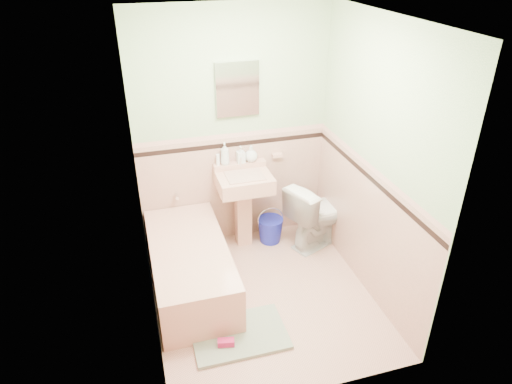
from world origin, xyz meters
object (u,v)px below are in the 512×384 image
object	(u,v)px
medicine_cabinet	(237,89)
soap_bottle_left	(225,154)
soap_bottle_mid	(241,154)
bathtub	(190,268)
shoe	(226,342)
soap_bottle_right	(251,154)
toilet	(319,213)
bucket	(270,230)
sink	(245,211)

from	to	relation	value
medicine_cabinet	soap_bottle_left	world-z (taller)	medicine_cabinet
soap_bottle_left	soap_bottle_mid	distance (m)	0.17
bathtub	soap_bottle_mid	world-z (taller)	soap_bottle_mid
soap_bottle_left	shoe	size ratio (longest dim) A/B	1.73
medicine_cabinet	soap_bottle_left	distance (m)	0.67
soap_bottle_right	toilet	size ratio (longest dim) A/B	0.23
soap_bottle_mid	bucket	distance (m)	0.94
soap_bottle_mid	toilet	world-z (taller)	soap_bottle_mid
medicine_cabinet	bucket	size ratio (longest dim) A/B	1.91
soap_bottle_mid	shoe	distance (m)	1.90
soap_bottle_right	toilet	xyz separation A→B (m)	(0.66, -0.35, -0.64)
sink	toilet	distance (m)	0.81
sink	medicine_cabinet	bearing A→B (deg)	90.00
soap_bottle_left	bucket	bearing A→B (deg)	-21.09
bathtub	soap_bottle_mid	xyz separation A→B (m)	(0.69, 0.71, 0.79)
soap_bottle_left	sink	bearing A→B (deg)	-49.41
medicine_cabinet	soap_bottle_mid	size ratio (longest dim) A/B	2.99
bathtub	soap_bottle_mid	size ratio (longest dim) A/B	8.36
bucket	shoe	xyz separation A→B (m)	(-0.82, -1.38, -0.08)
sink	shoe	distance (m)	1.52
sink	bucket	distance (m)	0.42
soap_bottle_right	toilet	distance (m)	0.98
medicine_cabinet	soap_bottle_right	bearing A→B (deg)	-13.40
soap_bottle_mid	soap_bottle_right	xyz separation A→B (m)	(0.11, 0.00, -0.00)
sink	shoe	world-z (taller)	sink
sink	medicine_cabinet	world-z (taller)	medicine_cabinet
toilet	shoe	distance (m)	1.81
sink	soap_bottle_left	distance (m)	0.66
soap_bottle_right	bucket	world-z (taller)	soap_bottle_right
sink	shoe	xyz separation A→B (m)	(-0.53, -1.37, -0.37)
sink	bathtub	bearing A→B (deg)	-142.07
soap_bottle_left	shoe	distance (m)	1.88
soap_bottle_mid	soap_bottle_right	size ratio (longest dim) A/B	1.05
soap_bottle_right	toilet	bearing A→B (deg)	-28.05
sink	bucket	world-z (taller)	sink
bucket	shoe	distance (m)	1.61
soap_bottle_left	toilet	world-z (taller)	soap_bottle_left
shoe	soap_bottle_left	bearing A→B (deg)	87.87
sink	soap_bottle_right	distance (m)	0.62
toilet	shoe	bearing A→B (deg)	109.13
medicine_cabinet	bucket	world-z (taller)	medicine_cabinet
soap_bottle_mid	toilet	bearing A→B (deg)	-24.49
soap_bottle_mid	medicine_cabinet	bearing A→B (deg)	115.18
medicine_cabinet	shoe	bearing A→B (deg)	-108.48
medicine_cabinet	toilet	bearing A→B (deg)	-25.90
bucket	sink	bearing A→B (deg)	-178.63
medicine_cabinet	soap_bottle_left	bearing A→B (deg)	-168.99
soap_bottle_mid	soap_bottle_right	world-z (taller)	soap_bottle_mid
soap_bottle_mid	shoe	world-z (taller)	soap_bottle_mid
soap_bottle_left	soap_bottle_mid	world-z (taller)	soap_bottle_left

